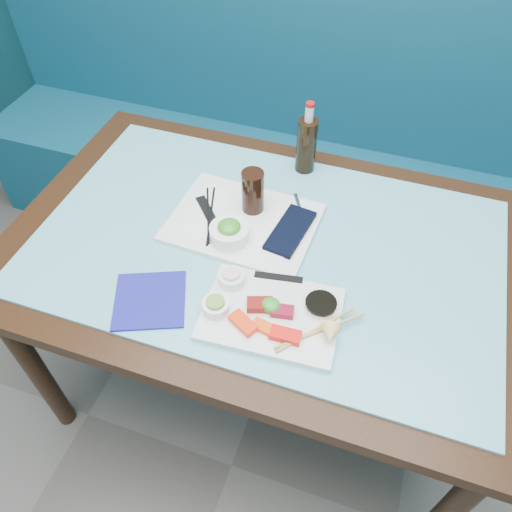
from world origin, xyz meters
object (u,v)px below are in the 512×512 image
(dining_table, at_px, (265,266))
(sashimi_plate, at_px, (271,314))
(serving_tray, at_px, (243,223))
(seaweed_bowl, at_px, (229,233))
(blue_napkin, at_px, (150,300))
(cola_glass, at_px, (253,192))
(cola_bottle_body, at_px, (306,146))
(booth_bench, at_px, (325,169))

(dining_table, height_order, sashimi_plate, sashimi_plate)
(dining_table, bearing_deg, sashimi_plate, -68.83)
(serving_tray, distance_m, seaweed_bowl, 0.08)
(serving_tray, bearing_deg, seaweed_bowl, -95.13)
(seaweed_bowl, height_order, blue_napkin, seaweed_bowl)
(dining_table, relative_size, blue_napkin, 8.30)
(cola_glass, bearing_deg, dining_table, -54.83)
(seaweed_bowl, bearing_deg, serving_tray, 82.41)
(sashimi_plate, relative_size, cola_bottle_body, 1.87)
(dining_table, bearing_deg, cola_glass, 125.17)
(sashimi_plate, xyz_separation_m, cola_bottle_body, (-0.07, 0.56, 0.08))
(seaweed_bowl, height_order, cola_bottle_body, cola_bottle_body)
(dining_table, distance_m, cola_bottle_body, 0.38)
(booth_bench, relative_size, blue_napkin, 17.79)
(sashimi_plate, relative_size, seaweed_bowl, 3.03)
(sashimi_plate, distance_m, cola_glass, 0.36)
(cola_glass, height_order, blue_napkin, cola_glass)
(serving_tray, xyz_separation_m, cola_bottle_body, (0.10, 0.29, 0.08))
(booth_bench, distance_m, sashimi_plate, 1.13)
(sashimi_plate, bearing_deg, dining_table, 107.44)
(serving_tray, distance_m, blue_napkin, 0.34)
(dining_table, xyz_separation_m, serving_tray, (-0.08, 0.05, 0.10))
(booth_bench, distance_m, seaweed_bowl, 0.97)
(booth_bench, xyz_separation_m, seaweed_bowl, (-0.09, -0.87, 0.42))
(cola_glass, xyz_separation_m, blue_napkin, (-0.13, -0.37, -0.07))
(seaweed_bowl, relative_size, cola_bottle_body, 0.62)
(sashimi_plate, distance_m, serving_tray, 0.31)
(seaweed_bowl, bearing_deg, sashimi_plate, -47.17)
(booth_bench, height_order, dining_table, booth_bench)
(dining_table, distance_m, blue_napkin, 0.35)
(serving_tray, bearing_deg, cola_bottle_body, 74.34)
(booth_bench, relative_size, dining_table, 2.14)
(seaweed_bowl, xyz_separation_m, cola_glass, (0.02, 0.13, 0.04))
(dining_table, bearing_deg, seaweed_bowl, -163.43)
(booth_bench, bearing_deg, cola_glass, -95.60)
(booth_bench, height_order, serving_tray, booth_bench)
(booth_bench, bearing_deg, seaweed_bowl, -96.08)
(cola_bottle_body, xyz_separation_m, blue_napkin, (-0.22, -0.61, -0.08))
(seaweed_bowl, xyz_separation_m, blue_napkin, (-0.11, -0.24, -0.03))
(sashimi_plate, height_order, seaweed_bowl, seaweed_bowl)
(sashimi_plate, relative_size, cola_glass, 2.50)
(cola_bottle_body, bearing_deg, booth_bench, 91.56)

